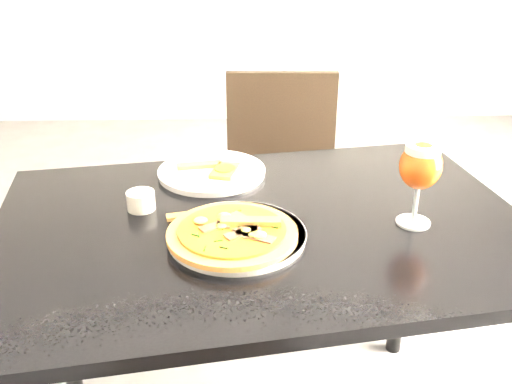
{
  "coord_description": "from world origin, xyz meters",
  "views": [
    {
      "loc": [
        -0.09,
        -1.13,
        1.37
      ],
      "look_at": [
        -0.05,
        -0.01,
        0.83
      ],
      "focal_mm": 40.0,
      "sensor_mm": 36.0,
      "label": 1
    }
  ],
  "objects_px": {
    "chair_far": "(281,191)",
    "beer_glass": "(421,166)",
    "pizza": "(233,232)",
    "dining_table": "(263,255)"
  },
  "relations": [
    {
      "from": "dining_table",
      "to": "beer_glass",
      "type": "distance_m",
      "value": 0.41
    },
    {
      "from": "dining_table",
      "to": "beer_glass",
      "type": "xyz_separation_m",
      "value": [
        0.34,
        -0.02,
        0.23
      ]
    },
    {
      "from": "dining_table",
      "to": "beer_glass",
      "type": "height_order",
      "value": "beer_glass"
    },
    {
      "from": "pizza",
      "to": "beer_glass",
      "type": "distance_m",
      "value": 0.43
    },
    {
      "from": "chair_far",
      "to": "pizza",
      "type": "xyz_separation_m",
      "value": [
        -0.17,
        -0.79,
        0.29
      ]
    },
    {
      "from": "chair_far",
      "to": "dining_table",
      "type": "bearing_deg",
      "value": -95.54
    },
    {
      "from": "chair_far",
      "to": "pizza",
      "type": "relative_size",
      "value": 3.21
    },
    {
      "from": "chair_far",
      "to": "beer_glass",
      "type": "bearing_deg",
      "value": -69.1
    },
    {
      "from": "dining_table",
      "to": "pizza",
      "type": "bearing_deg",
      "value": -135.21
    },
    {
      "from": "dining_table",
      "to": "chair_far",
      "type": "distance_m",
      "value": 0.72
    }
  ]
}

